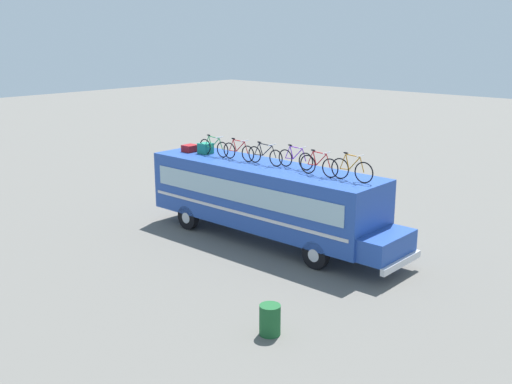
% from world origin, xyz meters
% --- Properties ---
extents(ground_plane, '(120.00, 120.00, 0.00)m').
position_xyz_m(ground_plane, '(0.00, 0.00, 0.00)').
color(ground_plane, '#605E59').
extents(bus, '(11.17, 2.61, 2.99)m').
position_xyz_m(bus, '(0.17, -0.00, 1.77)').
color(bus, '#23479E').
rests_on(bus, ground).
extents(luggage_bag_1, '(0.52, 0.56, 0.29)m').
position_xyz_m(luggage_bag_1, '(-4.10, -0.06, 3.13)').
color(luggage_bag_1, maroon).
rests_on(luggage_bag_1, bus).
extents(luggage_bag_2, '(0.50, 0.50, 0.44)m').
position_xyz_m(luggage_bag_2, '(-3.30, 0.11, 3.21)').
color(luggage_bag_2, '#1E7F66').
rests_on(luggage_bag_2, bus).
extents(rooftop_bicycle_1, '(1.67, 0.44, 0.86)m').
position_xyz_m(rooftop_bicycle_1, '(-2.68, -0.02, 3.35)').
color(rooftop_bicycle_1, black).
rests_on(rooftop_bicycle_1, bus).
extents(rooftop_bicycle_2, '(1.66, 0.44, 0.87)m').
position_xyz_m(rooftop_bicycle_2, '(-1.31, 0.02, 3.35)').
color(rooftop_bicycle_2, black).
rests_on(rooftop_bicycle_2, bus).
extents(rooftop_bicycle_3, '(1.74, 0.44, 0.87)m').
position_xyz_m(rooftop_bicycle_3, '(0.01, 0.11, 3.35)').
color(rooftop_bicycle_3, black).
rests_on(rooftop_bicycle_3, bus).
extents(rooftop_bicycle_4, '(1.63, 0.44, 0.88)m').
position_xyz_m(rooftop_bicycle_4, '(1.30, 0.35, 3.36)').
color(rooftop_bicycle_4, black).
rests_on(rooftop_bicycle_4, bus).
extents(rooftop_bicycle_5, '(1.66, 0.44, 0.91)m').
position_xyz_m(rooftop_bicycle_5, '(2.66, -0.04, 3.37)').
color(rooftop_bicycle_5, black).
rests_on(rooftop_bicycle_5, bus).
extents(rooftop_bicycle_6, '(1.69, 0.44, 0.97)m').
position_xyz_m(rooftop_bicycle_6, '(3.97, 0.06, 3.39)').
color(rooftop_bicycle_6, black).
rests_on(rooftop_bicycle_6, bus).
extents(trash_bin, '(0.58, 0.58, 0.85)m').
position_xyz_m(trash_bin, '(5.34, -5.79, 0.43)').
color(trash_bin, '#1E592D').
rests_on(trash_bin, ground).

